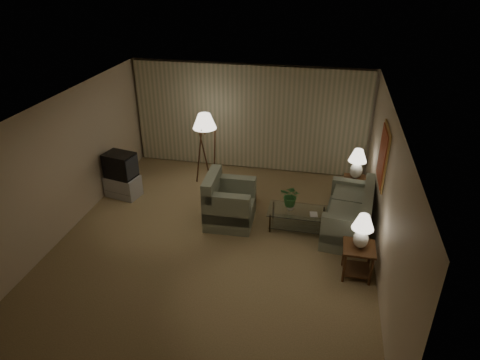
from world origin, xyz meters
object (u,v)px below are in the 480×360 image
Objects in this scene: armchair at (230,204)px; tv_cabinet at (123,186)px; crt_tv at (120,165)px; ottoman at (241,192)px; floor_lamp at (205,147)px; sofa at (348,215)px; table_lamp_far at (357,161)px; coffee_table at (297,216)px; side_table_near at (358,256)px; vase at (290,207)px; side_table_far at (354,186)px; table_lamp_near at (362,228)px.

tv_cabinet is at bearing 75.64° from armchair.
crt_tv reaches higher than ottoman.
armchair is 0.62× the size of floor_lamp.
crt_tv reaches higher than sofa.
armchair is (-2.38, -0.15, 0.04)m from sofa.
table_lamp_far reaches higher than coffee_table.
ottoman is (-1.35, 0.88, -0.07)m from coffee_table.
side_table_near is (0.15, -1.35, 0.03)m from sofa.
coffee_table is (-0.99, -0.10, -0.10)m from sofa.
side_table_near reaches higher than coffee_table.
sofa is at bearing 5.01° from vase.
vase is at bearing 135.89° from side_table_near.
armchair reaches higher than sofa.
table_lamp_near is at bearing -90.00° from side_table_far.
tv_cabinet is 1.36× the size of ottoman.
crt_tv is 2.79m from ottoman.
side_table_far is at bearing 179.81° from sofa.
side_table_near reaches higher than vase.
table_lamp_far is 0.92× the size of crt_tv.
table_lamp_far is at bearing 0.00° from side_table_far.
floor_lamp is 2.83× the size of ottoman.
armchair is 1.76× the size of ottoman.
ottoman is 1.51m from vase.
vase reaches higher than coffee_table.
table_lamp_far is (0.00, 2.60, 0.03)m from table_lamp_near.
armchair is 0.95m from ottoman.
armchair is at bearing -151.08° from table_lamp_far.
ottoman is at bearing 18.96° from crt_tv.
sofa is at bearing 6.84° from tv_cabinet.
vase is at bearing -36.18° from ottoman.
floor_lamp reaches higher than side_table_far.
table_lamp_far is 1.12× the size of ottoman.
crt_tv is at bearing -172.79° from ottoman.
side_table_far is at bearing -5.18° from floor_lamp.
table_lamp_far is (0.15, 1.25, 0.62)m from sofa.
sofa is 3.01× the size of table_lamp_near.
crt_tv is at bearing -145.94° from floor_lamp.
armchair reaches higher than side_table_far.
sofa reaches higher than side_table_near.
crt_tv is (-5.20, -0.82, -0.22)m from table_lamp_far.
crt_tv is 1.21× the size of ottoman.
tv_cabinet is (-5.20, 1.78, -0.72)m from table_lamp_near.
ottoman is at bearing 146.98° from coffee_table.
table_lamp_near is at bearing -7.19° from tv_cabinet.
tv_cabinet is (-5.20, -0.82, -0.75)m from table_lamp_far.
floor_lamp is at bearing 143.20° from vase.
table_lamp_near reaches higher than vase.
side_table_far is 3.88× the size of vase.
side_table_far reaches higher than coffee_table.
vase is at bearing -78.33° from sofa.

